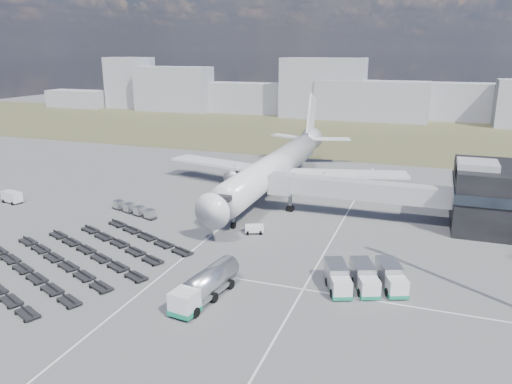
% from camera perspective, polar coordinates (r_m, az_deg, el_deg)
% --- Properties ---
extents(ground, '(420.00, 420.00, 0.00)m').
position_cam_1_polar(ground, '(73.14, -5.27, -6.41)').
color(ground, '#565659').
rests_on(ground, ground).
extents(grass_strip, '(420.00, 90.00, 0.01)m').
position_cam_1_polar(grass_strip, '(175.79, 10.01, 6.65)').
color(grass_strip, '#4E4A2E').
rests_on(grass_strip, ground).
extents(lane_markings, '(47.12, 110.00, 0.01)m').
position_cam_1_polar(lane_markings, '(72.49, 2.81, -6.57)').
color(lane_markings, silver).
rests_on(lane_markings, ground).
extents(jet_bridge, '(30.30, 3.80, 7.05)m').
position_cam_1_polar(jet_bridge, '(85.68, 10.20, 0.34)').
color(jet_bridge, '#939399').
rests_on(jet_bridge, ground).
extents(airliner, '(51.59, 64.53, 17.62)m').
position_cam_1_polar(airliner, '(100.46, 2.41, 3.03)').
color(airliner, silver).
rests_on(airliner, ground).
extents(skyline, '(298.80, 25.17, 24.53)m').
position_cam_1_polar(skyline, '(213.07, 11.69, 10.63)').
color(skyline, '#989AA6').
rests_on(skyline, ground).
extents(fuel_tanker, '(4.25, 11.24, 3.54)m').
position_cam_1_polar(fuel_tanker, '(58.39, -5.79, -10.56)').
color(fuel_tanker, silver).
rests_on(fuel_tanker, ground).
extents(pushback_tug, '(3.26, 2.56, 1.34)m').
position_cam_1_polar(pushback_tug, '(78.25, -0.19, -4.29)').
color(pushback_tug, silver).
rests_on(pushback_tug, ground).
extents(utility_van, '(4.42, 2.74, 2.21)m').
position_cam_1_polar(utility_van, '(104.03, -26.11, -0.55)').
color(utility_van, silver).
rests_on(utility_van, ground).
extents(catering_truck, '(2.72, 6.14, 2.78)m').
position_cam_1_polar(catering_truck, '(104.01, 9.88, 1.06)').
color(catering_truck, silver).
rests_on(catering_truck, ground).
extents(service_trucks_near, '(10.68, 9.49, 2.68)m').
position_cam_1_polar(service_trucks_near, '(62.06, 12.29, -9.51)').
color(service_trucks_near, silver).
rests_on(service_trucks_near, ground).
extents(uld_row, '(10.67, 4.87, 1.50)m').
position_cam_1_polar(uld_row, '(89.77, -13.80, -1.92)').
color(uld_row, black).
rests_on(uld_row, ground).
extents(baggage_dollies, '(31.05, 31.32, 0.76)m').
position_cam_1_polar(baggage_dollies, '(73.27, -20.20, -7.02)').
color(baggage_dollies, black).
rests_on(baggage_dollies, ground).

